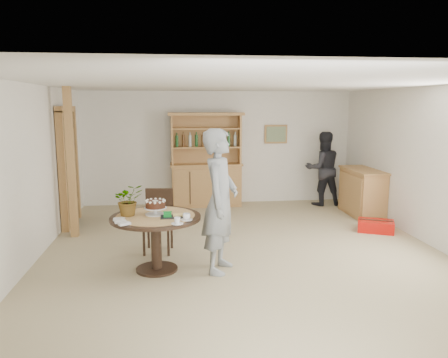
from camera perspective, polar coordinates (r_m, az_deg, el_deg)
ground at (r=6.65m, az=2.57°, el=-9.69°), size 7.00×7.00×0.00m
room_shell at (r=6.30m, az=2.71°, el=5.44°), size 6.04×7.04×2.52m
doorway at (r=8.48m, az=-19.71°, el=1.66°), size 0.13×1.10×2.18m
pine_post at (r=7.64m, az=-19.36°, el=1.94°), size 0.12×0.12×2.50m
hutch at (r=9.58m, az=-2.33°, el=0.57°), size 1.62×0.54×2.04m
sideboard at (r=9.19m, az=17.60°, el=-1.65°), size 0.54×1.26×0.94m
dining_table at (r=5.90m, az=-8.90°, el=-6.19°), size 1.20×1.20×0.76m
dining_chair at (r=6.72m, az=-8.55°, el=-4.83°), size 0.47×0.47×0.95m
birthday_cake at (r=5.88m, az=-8.95°, el=-3.44°), size 0.30×0.30×0.20m
flower_vase at (r=5.89m, az=-12.38°, el=-2.67°), size 0.47×0.44×0.42m
gift_tray at (r=5.73m, az=-6.83°, el=-4.74°), size 0.30×0.20×0.08m
coffee_cup_a at (r=5.58m, az=-4.92°, el=-4.97°), size 0.15×0.15×0.09m
coffee_cup_b at (r=5.41m, az=-6.13°, el=-5.50°), size 0.15×0.15×0.08m
napkins at (r=5.59m, az=-13.28°, el=-5.43°), size 0.24×0.33×0.03m
teen_boy at (r=5.75m, az=-0.51°, el=-2.91°), size 0.67×0.81×1.91m
adult_person at (r=9.87m, az=12.79°, el=1.33°), size 0.81×0.64×1.63m
red_suitcase at (r=8.17m, az=19.21°, el=-5.81°), size 0.71×0.62×0.21m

